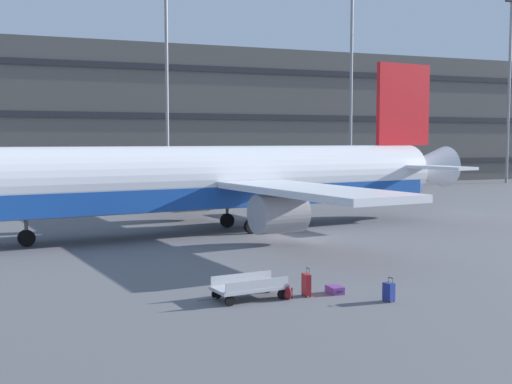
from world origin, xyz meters
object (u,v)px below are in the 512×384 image
object	(u,v)px
airliner	(227,180)
suitcase_purple	(306,284)
backpack_small	(288,293)
suitcase_scuffed	(335,290)
suitcase_large	(389,291)
baggage_cart	(249,287)

from	to	relation	value
airliner	suitcase_purple	world-z (taller)	airliner
airliner	backpack_small	bearing A→B (deg)	-100.79
suitcase_scuffed	suitcase_purple	distance (m)	1.21
suitcase_large	backpack_small	bearing A→B (deg)	155.19
airliner	baggage_cart	size ratio (longest dim) A/B	11.04
airliner	baggage_cart	bearing A→B (deg)	-105.23
airliner	suitcase_scuffed	bearing A→B (deg)	-94.36
suitcase_large	backpack_small	distance (m)	3.56
suitcase_scuffed	suitcase_large	distance (m)	2.14
airliner	suitcase_scuffed	size ratio (longest dim) A/B	51.70
suitcase_purple	backpack_small	distance (m)	0.89
suitcase_scuffed	baggage_cart	distance (m)	3.30
suitcase_purple	suitcase_large	bearing A→B (deg)	-35.84
suitcase_large	baggage_cart	xyz separation A→B (m)	(-4.50, 2.04, 0.07)
suitcase_scuffed	airliner	bearing A→B (deg)	85.64
airliner	suitcase_purple	size ratio (longest dim) A/B	35.60
airliner	suitcase_large	size ratio (longest dim) A/B	43.61
suitcase_large	backpack_small	size ratio (longest dim) A/B	1.63
suitcase_scuffed	suitcase_purple	xyz separation A→B (m)	(-1.17, -0.01, 0.30)
suitcase_purple	backpack_small	world-z (taller)	suitcase_purple
baggage_cart	airliner	bearing A→B (deg)	74.77
backpack_small	baggage_cart	world-z (taller)	baggage_cart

